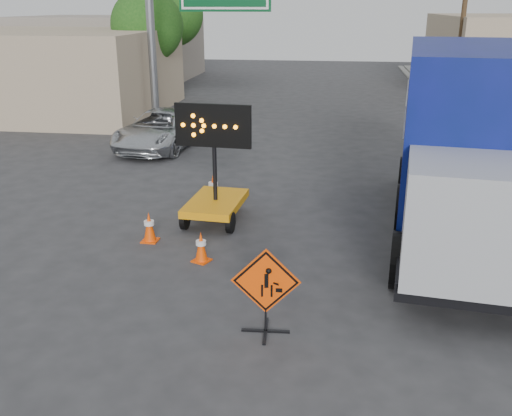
% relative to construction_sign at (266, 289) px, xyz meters
% --- Properties ---
extents(ground, '(100.00, 100.00, 0.00)m').
position_rel_construction_sign_xyz_m(ground, '(-0.88, -0.65, -0.81)').
color(ground, '#2D2D30').
rests_on(ground, ground).
extents(curb_right, '(0.40, 60.00, 0.12)m').
position_rel_construction_sign_xyz_m(curb_right, '(6.32, 14.35, -0.75)').
color(curb_right, gray).
rests_on(curb_right, ground).
extents(storefront_left_near, '(14.00, 10.00, 4.00)m').
position_rel_construction_sign_xyz_m(storefront_left_near, '(-14.88, 19.35, 1.19)').
color(storefront_left_near, tan).
rests_on(storefront_left_near, ground).
extents(storefront_left_far, '(12.00, 10.00, 4.40)m').
position_rel_construction_sign_xyz_m(storefront_left_far, '(-15.88, 33.35, 1.39)').
color(storefront_left_far, gray).
rests_on(storefront_left_far, ground).
extents(highway_gantry, '(6.18, 0.38, 6.90)m').
position_rel_construction_sign_xyz_m(highway_gantry, '(-5.32, 17.31, 4.26)').
color(highway_gantry, slate).
rests_on(highway_gantry, ground).
extents(utility_pole_far, '(1.80, 0.26, 9.00)m').
position_rel_construction_sign_xyz_m(utility_pole_far, '(7.12, 23.35, 3.87)').
color(utility_pole_far, '#47361E').
rests_on(utility_pole_far, ground).
extents(tree_left_near, '(3.71, 3.71, 6.03)m').
position_rel_construction_sign_xyz_m(tree_left_near, '(-8.88, 21.35, 3.35)').
color(tree_left_near, '#47361E').
rests_on(tree_left_near, ground).
extents(tree_left_far, '(4.10, 4.10, 6.66)m').
position_rel_construction_sign_xyz_m(tree_left_far, '(-9.88, 29.35, 3.79)').
color(tree_left_far, '#47361E').
rests_on(tree_left_far, ground).
extents(construction_sign, '(1.15, 0.82, 1.53)m').
position_rel_construction_sign_xyz_m(construction_sign, '(0.00, 0.00, 0.00)').
color(construction_sign, black).
rests_on(construction_sign, ground).
extents(arrow_board, '(1.88, 2.17, 2.98)m').
position_rel_construction_sign_xyz_m(arrow_board, '(-1.92, 5.04, -0.14)').
color(arrow_board, orange).
rests_on(arrow_board, ground).
extents(pickup_truck, '(2.99, 5.40, 1.43)m').
position_rel_construction_sign_xyz_m(pickup_truck, '(-5.57, 12.49, -0.09)').
color(pickup_truck, '#B8BBC0').
rests_on(pickup_truck, ground).
extents(box_truck, '(3.73, 9.39, 4.34)m').
position_rel_construction_sign_xyz_m(box_truck, '(3.97, 4.94, 1.16)').
color(box_truck, black).
rests_on(box_truck, ground).
extents(cone_a, '(0.45, 0.45, 0.67)m').
position_rel_construction_sign_xyz_m(cone_a, '(-1.72, 2.59, -0.47)').
color(cone_a, '#FF4705').
rests_on(cone_a, ground).
extents(cone_b, '(0.38, 0.38, 0.72)m').
position_rel_construction_sign_xyz_m(cone_b, '(-3.16, 3.50, -0.45)').
color(cone_b, '#FF4705').
rests_on(cone_b, ground).
extents(cone_c, '(0.47, 0.47, 0.80)m').
position_rel_construction_sign_xyz_m(cone_c, '(-2.29, 6.47, -0.41)').
color(cone_c, '#FF4705').
rests_on(cone_c, ground).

